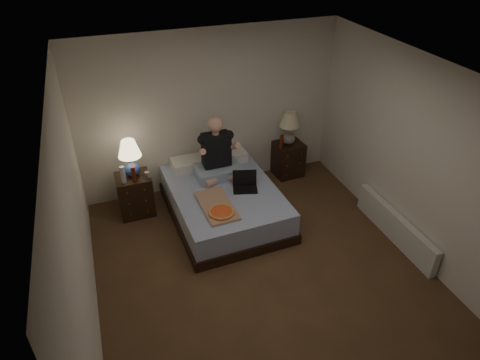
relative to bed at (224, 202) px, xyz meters
name	(u,v)px	position (x,y,z in m)	size (l,w,h in m)	color
floor	(264,274)	(0.10, -1.30, -0.24)	(4.00, 4.50, 0.00)	brown
ceiling	(272,81)	(0.10, -1.30, 2.26)	(4.00, 4.50, 0.00)	white
wall_back	(210,112)	(0.10, 0.95, 1.01)	(4.00, 2.50, 0.00)	silver
wall_left	(76,231)	(-1.90, -1.30, 1.01)	(4.50, 2.50, 0.00)	silver
wall_right	(418,160)	(2.10, -1.30, 1.01)	(4.50, 2.50, 0.00)	silver
bed	(224,202)	(0.00, 0.00, 0.00)	(1.43, 1.91, 0.48)	#5B73B7
nightstand_left	(135,194)	(-1.20, 0.52, 0.08)	(0.48, 0.44, 0.63)	black
nightstand_right	(288,159)	(1.37, 0.75, 0.05)	(0.45, 0.41, 0.59)	black
lamp_left	(130,158)	(-1.19, 0.55, 0.67)	(0.32, 0.32, 0.56)	#26418E
lamp_right	(289,128)	(1.35, 0.75, 0.63)	(0.32, 0.32, 0.56)	gray
water_bottle	(123,175)	(-1.33, 0.41, 0.52)	(0.07, 0.07, 0.25)	silver
soda_can	(147,175)	(-1.00, 0.41, 0.44)	(0.07, 0.07, 0.10)	beige
beer_bottle_left	(134,174)	(-1.19, 0.39, 0.51)	(0.06, 0.06, 0.23)	#631C0E
beer_bottle_right	(282,142)	(1.17, 0.64, 0.46)	(0.06, 0.06, 0.23)	#521B0B
person	(217,148)	(0.02, 0.36, 0.70)	(0.66, 0.52, 0.93)	black
laptop	(245,182)	(0.28, -0.12, 0.36)	(0.34, 0.28, 0.24)	black
pizza_box	(221,213)	(-0.22, -0.57, 0.28)	(0.40, 0.76, 0.08)	tan
radiator	(395,227)	(2.03, -1.27, -0.04)	(0.10, 1.60, 0.40)	silver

